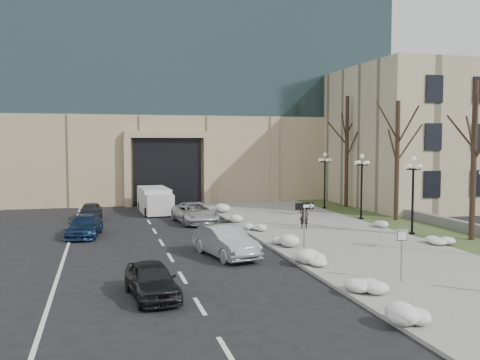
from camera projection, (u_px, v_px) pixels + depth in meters
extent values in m
plane|color=black|center=(402.00, 309.00, 17.87)|extent=(160.00, 160.00, 0.00)
cube|color=gray|center=(328.00, 234.00, 32.27)|extent=(9.00, 40.00, 0.12)
cube|color=gray|center=(256.00, 237.00, 31.14)|extent=(0.30, 40.00, 0.14)
cube|color=#394C26|center=(422.00, 230.00, 33.89)|extent=(4.00, 40.00, 0.10)
cube|color=slate|center=(431.00, 220.00, 36.30)|extent=(0.50, 30.00, 0.70)
cube|color=tan|center=(175.00, 157.00, 57.65)|extent=(40.00, 20.00, 8.00)
cube|color=black|center=(166.00, 171.00, 48.53)|extent=(6.00, 2.50, 6.00)
cube|color=tan|center=(168.00, 134.00, 46.95)|extent=(7.50, 0.60, 0.60)
cube|color=tan|center=(127.00, 172.00, 46.30)|extent=(0.60, 0.60, 6.00)
cube|color=tan|center=(207.00, 171.00, 48.05)|extent=(0.60, 0.60, 6.00)
cube|color=#BEB38F|center=(450.00, 138.00, 50.00)|extent=(22.00, 18.00, 12.00)
cube|color=black|center=(432.00, 184.00, 39.55)|extent=(1.40, 0.25, 2.00)
cube|color=black|center=(478.00, 183.00, 40.55)|extent=(1.40, 0.25, 2.00)
cube|color=black|center=(433.00, 137.00, 39.31)|extent=(1.40, 0.25, 2.00)
cube|color=black|center=(479.00, 137.00, 40.31)|extent=(1.40, 0.25, 2.00)
cube|color=black|center=(434.00, 89.00, 39.06)|extent=(1.40, 0.25, 2.00)
imported|color=black|center=(152.00, 280.00, 19.15)|extent=(2.00, 3.98, 1.30)
imported|color=#AAACB1|center=(226.00, 241.00, 26.00)|extent=(2.66, 4.89, 1.53)
imported|color=navy|center=(85.00, 226.00, 31.69)|extent=(2.34, 4.53, 1.25)
imported|color=silver|center=(195.00, 213.00, 36.96)|extent=(2.88, 5.36, 1.43)
imported|color=#303136|center=(91.00, 211.00, 38.53)|extent=(1.76, 3.81, 1.26)
imported|color=black|center=(304.00, 216.00, 33.93)|extent=(0.67, 0.51, 1.63)
cube|color=silver|center=(154.00, 200.00, 43.16)|extent=(2.38, 4.96, 1.95)
cube|color=silver|center=(160.00, 205.00, 40.39)|extent=(2.12, 1.66, 1.56)
cylinder|color=black|center=(146.00, 212.00, 40.32)|extent=(0.28, 0.69, 0.68)
cylinder|color=black|center=(172.00, 211.00, 40.90)|extent=(0.28, 0.69, 0.68)
cylinder|color=black|center=(140.00, 206.00, 44.30)|extent=(0.28, 0.69, 0.68)
cylinder|color=black|center=(163.00, 205.00, 44.88)|extent=(0.28, 0.69, 0.68)
cylinder|color=slate|center=(304.00, 232.00, 25.16)|extent=(0.06, 0.06, 2.70)
cube|color=black|center=(304.00, 206.00, 25.07)|extent=(0.98, 0.21, 0.33)
cube|color=white|center=(308.00, 206.00, 25.11)|extent=(0.46, 0.09, 0.12)
cone|color=white|center=(312.00, 206.00, 25.21)|extent=(0.27, 0.30, 0.27)
cylinder|color=slate|center=(401.00, 257.00, 20.99)|extent=(0.06, 0.06, 2.13)
cube|color=white|center=(402.00, 236.00, 20.92)|extent=(0.46, 0.16, 0.46)
cube|color=black|center=(402.00, 236.00, 20.90)|extent=(0.39, 0.11, 0.41)
cube|color=white|center=(402.00, 236.00, 20.90)|extent=(0.34, 0.10, 0.35)
ellipsoid|color=white|center=(407.00, 316.00, 16.22)|extent=(1.10, 1.60, 0.36)
ellipsoid|color=white|center=(351.00, 285.00, 19.76)|extent=(1.10, 1.60, 0.36)
ellipsoid|color=white|center=(308.00, 258.00, 24.32)|extent=(1.10, 1.60, 0.36)
ellipsoid|color=white|center=(284.00, 242.00, 28.30)|extent=(1.10, 1.60, 0.36)
ellipsoid|color=white|center=(254.00, 228.00, 33.19)|extent=(1.10, 1.60, 0.36)
ellipsoid|color=white|center=(234.00, 219.00, 36.93)|extent=(1.10, 1.60, 0.36)
ellipsoid|color=white|center=(220.00, 210.00, 41.86)|extent=(1.10, 1.60, 0.36)
ellipsoid|color=white|center=(438.00, 241.00, 28.76)|extent=(1.10, 1.60, 0.36)
ellipsoid|color=white|center=(380.00, 224.00, 34.46)|extent=(1.10, 1.60, 0.36)
ellipsoid|color=white|center=(313.00, 262.00, 23.60)|extent=(1.10, 1.60, 0.36)
ellipsoid|color=white|center=(375.00, 288.00, 19.38)|extent=(1.10, 1.60, 0.36)
cylinder|color=black|center=(412.00, 234.00, 32.02)|extent=(0.36, 0.36, 0.20)
cylinder|color=black|center=(413.00, 203.00, 31.88)|extent=(0.14, 0.14, 4.00)
cylinder|color=black|center=(413.00, 169.00, 31.74)|extent=(0.10, 0.90, 0.10)
cylinder|color=black|center=(413.00, 169.00, 31.74)|extent=(0.90, 0.10, 0.10)
sphere|color=silver|center=(414.00, 159.00, 31.70)|extent=(0.32, 0.32, 0.32)
sphere|color=silver|center=(420.00, 166.00, 31.85)|extent=(0.28, 0.28, 0.28)
sphere|color=silver|center=(407.00, 167.00, 31.62)|extent=(0.28, 0.28, 0.28)
sphere|color=silver|center=(409.00, 166.00, 32.17)|extent=(0.28, 0.28, 0.28)
sphere|color=silver|center=(418.00, 167.00, 31.30)|extent=(0.28, 0.28, 0.28)
cylinder|color=black|center=(361.00, 219.00, 38.29)|extent=(0.36, 0.36, 0.20)
cylinder|color=black|center=(361.00, 193.00, 38.16)|extent=(0.14, 0.14, 4.00)
cylinder|color=black|center=(362.00, 165.00, 38.02)|extent=(0.10, 0.90, 0.10)
cylinder|color=black|center=(362.00, 165.00, 38.02)|extent=(0.90, 0.10, 0.10)
sphere|color=silver|center=(362.00, 156.00, 37.98)|extent=(0.32, 0.32, 0.32)
sphere|color=silver|center=(368.00, 163.00, 38.12)|extent=(0.28, 0.28, 0.28)
sphere|color=silver|center=(356.00, 163.00, 37.90)|extent=(0.28, 0.28, 0.28)
sphere|color=silver|center=(359.00, 162.00, 38.44)|extent=(0.28, 0.28, 0.28)
sphere|color=silver|center=(365.00, 163.00, 37.58)|extent=(0.28, 0.28, 0.28)
cylinder|color=black|center=(324.00, 208.00, 44.57)|extent=(0.36, 0.36, 0.20)
cylinder|color=black|center=(325.00, 186.00, 44.44)|extent=(0.14, 0.14, 4.00)
cylinder|color=black|center=(325.00, 162.00, 44.30)|extent=(0.10, 0.90, 0.10)
cylinder|color=black|center=(325.00, 162.00, 44.30)|extent=(0.90, 0.10, 0.10)
sphere|color=silver|center=(325.00, 154.00, 44.26)|extent=(0.32, 0.32, 0.32)
sphere|color=silver|center=(330.00, 160.00, 44.40)|extent=(0.28, 0.28, 0.28)
sphere|color=silver|center=(320.00, 160.00, 44.17)|extent=(0.28, 0.28, 0.28)
sphere|color=silver|center=(323.00, 160.00, 44.72)|extent=(0.28, 0.28, 0.28)
sphere|color=silver|center=(327.00, 160.00, 43.85)|extent=(0.28, 0.28, 0.28)
cylinder|color=black|center=(474.00, 162.00, 29.85)|extent=(0.32, 0.32, 9.00)
cylinder|color=black|center=(397.00, 161.00, 37.59)|extent=(0.32, 0.32, 8.50)
cylinder|color=black|center=(347.00, 152.00, 45.28)|extent=(0.32, 0.32, 9.50)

